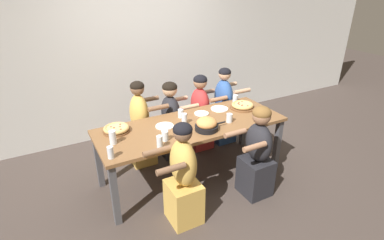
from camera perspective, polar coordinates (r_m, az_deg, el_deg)
name	(u,v)px	position (r m, az deg, el deg)	size (l,w,h in m)	color
ground_plane	(192,176)	(4.01, 0.00, -10.57)	(18.00, 18.00, 0.00)	#423833
restaurant_back_panel	(141,33)	(4.84, -9.78, 15.98)	(10.00, 0.06, 3.20)	silver
dining_table	(192,130)	(3.65, 0.00, -1.82)	(2.30, 0.85, 0.76)	brown
pizza_board_main	(242,106)	(4.11, 9.60, 2.70)	(0.34, 0.34, 0.06)	brown
pizza_board_second	(116,129)	(3.53, -14.20, -1.67)	(0.30, 0.30, 0.06)	brown
skillet_bowl	(207,125)	(3.45, 2.81, -0.88)	(0.39, 0.27, 0.16)	black
empty_plate_a	(201,113)	(3.89, 1.82, 1.27)	(0.19, 0.19, 0.02)	white
empty_plate_b	(165,126)	(3.56, -5.23, -1.16)	(0.22, 0.22, 0.02)	white
empty_plate_c	(219,109)	(4.05, 5.25, 2.15)	(0.23, 0.23, 0.02)	white
cocktail_glass_blue	(181,114)	(3.77, -2.16, 1.19)	(0.07, 0.07, 0.13)	silver
drinking_glass_a	(110,152)	(3.02, -15.27, -5.98)	(0.06, 0.06, 0.13)	silver
drinking_glass_b	(184,119)	(3.60, -1.47, 0.12)	(0.07, 0.07, 0.13)	silver
drinking_glass_c	(113,138)	(3.27, -14.85, -3.36)	(0.07, 0.07, 0.15)	silver
drinking_glass_d	(235,99)	(4.30, 8.24, 3.98)	(0.07, 0.07, 0.10)	silver
drinking_glass_e	(165,136)	(3.24, -5.17, -3.02)	(0.07, 0.07, 0.11)	silver
drinking_glass_f	(229,118)	(3.67, 7.13, 0.32)	(0.08, 0.08, 0.11)	silver
drinking_glass_g	(160,143)	(3.09, -6.18, -4.31)	(0.06, 0.06, 0.14)	silver
diner_near_midright	(257,155)	(3.53, 12.29, -6.59)	(0.51, 0.40, 1.12)	#232328
diner_far_midright	(200,115)	(4.45, 1.55, 0.99)	(0.51, 0.40, 1.14)	#B22D2D
diner_near_midleft	(183,179)	(3.07, -1.71, -11.19)	(0.51, 0.40, 1.15)	gold
diner_far_right	(223,109)	(4.65, 5.97, 2.13)	(0.51, 0.40, 1.18)	#2D5193
diner_far_center	(171,122)	(4.26, -4.01, -0.39)	(0.51, 0.40, 1.11)	#232328
diner_far_midleft	(141,127)	(4.10, -9.75, -1.36)	(0.51, 0.40, 1.18)	gold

